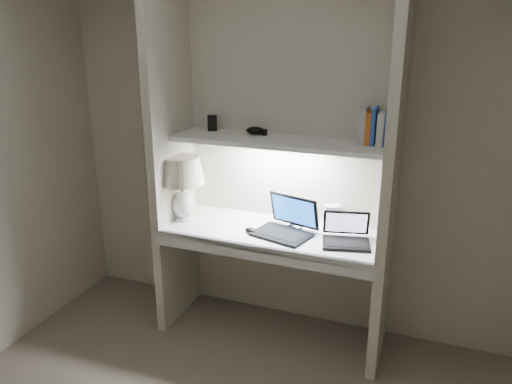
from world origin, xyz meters
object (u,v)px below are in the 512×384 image
at_px(speaker, 333,216).
at_px(book_row, 377,127).
at_px(laptop_main, 286,225).
at_px(laptop_netbook, 346,236).
at_px(table_lamp, 182,178).

bearing_deg(speaker, book_row, -30.08).
bearing_deg(speaker, laptop_main, -157.68).
xyz_separation_m(laptop_main, laptop_netbook, (0.39, -0.01, -0.01)).
bearing_deg(speaker, laptop_netbook, -80.04).
xyz_separation_m(table_lamp, laptop_main, (0.74, 0.03, -0.25)).
distance_m(table_lamp, laptop_netbook, 1.16).
bearing_deg(book_row, laptop_main, -159.52).
relative_size(laptop_netbook, speaker, 2.34).
xyz_separation_m(table_lamp, speaker, (0.99, 0.26, -0.23)).
xyz_separation_m(laptop_main, speaker, (0.25, 0.23, 0.02)).
height_order(laptop_main, speaker, laptop_main).
height_order(laptop_netbook, speaker, laptop_netbook).
distance_m(table_lamp, speaker, 1.05).
bearing_deg(laptop_main, laptop_netbook, 14.14).
relative_size(table_lamp, laptop_netbook, 1.34).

